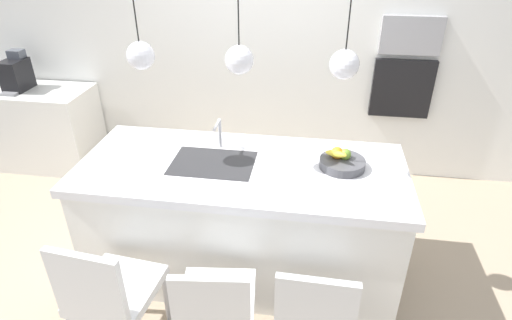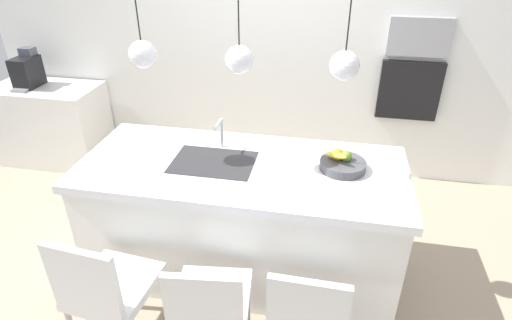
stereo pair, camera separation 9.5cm
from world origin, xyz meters
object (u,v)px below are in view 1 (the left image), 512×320
Objects in this scene: oven at (402,88)px; chair_far at (314,316)px; coffee_machine at (16,74)px; fruit_bowl at (342,161)px; chair_near at (109,292)px; chair_middle at (215,306)px; microwave at (411,35)px.

chair_far is at bearing -106.71° from oven.
fruit_bowl is at bearing -20.62° from coffee_machine.
chair_near is (-1.28, -0.93, -0.44)m from fruit_bowl.
fruit_bowl is 1.03m from chair_far.
coffee_machine is at bearing 159.38° from fruit_bowl.
chair_far is at bearing -0.28° from chair_middle.
chair_near reaches higher than chair_middle.
fruit_bowl is 1.22m from chair_middle.
chair_near is at bearing -144.04° from fruit_bowl.
fruit_bowl is 0.54× the size of oven.
chair_near is 1.02× the size of chair_far.
microwave is at bearing 62.38° from chair_middle.
microwave is at bearing 52.24° from chair_near.
microwave is 3.22m from chair_near.
coffee_machine is at bearing 145.32° from chair_far.
fruit_bowl is 0.34× the size of chair_far.
chair_near is at bearing -48.04° from coffee_machine.
coffee_machine is at bearing 131.96° from chair_near.
microwave is at bearing 73.29° from chair_far.
chair_far is (-0.73, -2.42, -0.94)m from microwave.
coffee_machine is at bearing 140.04° from chair_middle.
chair_near is at bearing -127.76° from microwave.
chair_middle is 0.54m from chair_far.
coffee_machine is at bearing -175.53° from microwave.
oven reaches higher than chair_near.
microwave reaches higher than fruit_bowl.
coffee_machine is 3.35m from chair_middle.
microwave is 0.59× the size of chair_near.
fruit_bowl is at bearing 54.14° from chair_middle.
microwave is 2.90m from chair_middle.
oven is at bearing 0.00° from microwave.
coffee_machine reaches higher than chair_near.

